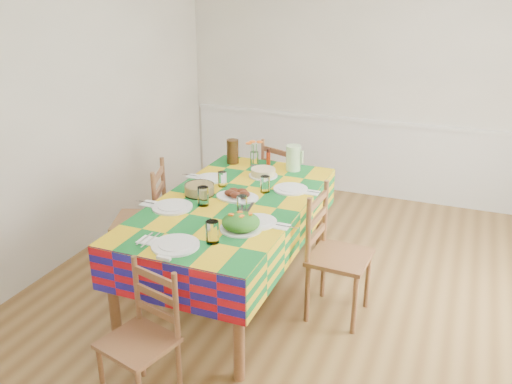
{
  "coord_description": "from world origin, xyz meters",
  "views": [
    {
      "loc": [
        1.03,
        -3.63,
        2.44
      ],
      "look_at": [
        -0.42,
        -0.05,
        0.9
      ],
      "focal_mm": 38.0,
      "sensor_mm": 36.0,
      "label": 1
    }
  ],
  "objects_px": {
    "chair_near": "(143,339)",
    "chair_right": "(334,256)",
    "dining_table": "(232,212)",
    "chair_far": "(285,185)",
    "green_pitcher": "(293,158)",
    "chair_left": "(145,220)",
    "tea_pitcher": "(233,151)",
    "meat_platter": "(237,195)"
  },
  "relations": [
    {
      "from": "dining_table",
      "to": "chair_near",
      "type": "relative_size",
      "value": 2.37
    },
    {
      "from": "chair_left",
      "to": "dining_table",
      "type": "bearing_deg",
      "value": 68.84
    },
    {
      "from": "chair_right",
      "to": "dining_table",
      "type": "bearing_deg",
      "value": 93.07
    },
    {
      "from": "chair_near",
      "to": "chair_right",
      "type": "height_order",
      "value": "chair_right"
    },
    {
      "from": "meat_platter",
      "to": "chair_far",
      "type": "bearing_deg",
      "value": 91.34
    },
    {
      "from": "dining_table",
      "to": "chair_far",
      "type": "relative_size",
      "value": 2.2
    },
    {
      "from": "dining_table",
      "to": "chair_left",
      "type": "height_order",
      "value": "chair_left"
    },
    {
      "from": "chair_far",
      "to": "chair_near",
      "type": "bearing_deg",
      "value": 111.57
    },
    {
      "from": "chair_far",
      "to": "chair_left",
      "type": "relative_size",
      "value": 0.95
    },
    {
      "from": "green_pitcher",
      "to": "chair_far",
      "type": "height_order",
      "value": "green_pitcher"
    },
    {
      "from": "dining_table",
      "to": "chair_far",
      "type": "height_order",
      "value": "chair_far"
    },
    {
      "from": "chair_left",
      "to": "chair_right",
      "type": "bearing_deg",
      "value": 69.46
    },
    {
      "from": "chair_near",
      "to": "meat_platter",
      "type": "bearing_deg",
      "value": 104.15
    },
    {
      "from": "meat_platter",
      "to": "chair_right",
      "type": "xyz_separation_m",
      "value": [
        0.82,
        -0.07,
        -0.34
      ]
    },
    {
      "from": "dining_table",
      "to": "chair_far",
      "type": "bearing_deg",
      "value": 90.68
    },
    {
      "from": "dining_table",
      "to": "chair_far",
      "type": "xyz_separation_m",
      "value": [
        -0.02,
        1.32,
        -0.25
      ]
    },
    {
      "from": "dining_table",
      "to": "chair_left",
      "type": "bearing_deg",
      "value": 178.91
    },
    {
      "from": "chair_near",
      "to": "dining_table",
      "type": "bearing_deg",
      "value": 104.73
    },
    {
      "from": "tea_pitcher",
      "to": "chair_far",
      "type": "height_order",
      "value": "tea_pitcher"
    },
    {
      "from": "chair_near",
      "to": "chair_left",
      "type": "bearing_deg",
      "value": 136.59
    },
    {
      "from": "green_pitcher",
      "to": "chair_near",
      "type": "relative_size",
      "value": 0.26
    },
    {
      "from": "chair_near",
      "to": "chair_left",
      "type": "distance_m",
      "value": 1.58
    },
    {
      "from": "chair_left",
      "to": "chair_right",
      "type": "distance_m",
      "value": 1.67
    },
    {
      "from": "tea_pitcher",
      "to": "chair_near",
      "type": "height_order",
      "value": "tea_pitcher"
    },
    {
      "from": "chair_far",
      "to": "tea_pitcher",
      "type": "bearing_deg",
      "value": 73.77
    },
    {
      "from": "meat_platter",
      "to": "green_pitcher",
      "type": "distance_m",
      "value": 0.83
    },
    {
      "from": "tea_pitcher",
      "to": "chair_far",
      "type": "distance_m",
      "value": 0.75
    },
    {
      "from": "green_pitcher",
      "to": "tea_pitcher",
      "type": "xyz_separation_m",
      "value": [
        -0.59,
        -0.02,
        -0.0
      ]
    },
    {
      "from": "green_pitcher",
      "to": "chair_near",
      "type": "distance_m",
      "value": 2.26
    },
    {
      "from": "dining_table",
      "to": "tea_pitcher",
      "type": "bearing_deg",
      "value": 113.89
    },
    {
      "from": "tea_pitcher",
      "to": "chair_far",
      "type": "xyz_separation_m",
      "value": [
        0.36,
        0.47,
        -0.46
      ]
    },
    {
      "from": "meat_platter",
      "to": "chair_left",
      "type": "height_order",
      "value": "chair_left"
    },
    {
      "from": "chair_near",
      "to": "chair_left",
      "type": "height_order",
      "value": "chair_left"
    },
    {
      "from": "chair_near",
      "to": "chair_far",
      "type": "xyz_separation_m",
      "value": [
        -0.03,
        2.64,
        0.03
      ]
    },
    {
      "from": "chair_near",
      "to": "chair_right",
      "type": "distance_m",
      "value": 1.56
    },
    {
      "from": "dining_table",
      "to": "chair_left",
      "type": "xyz_separation_m",
      "value": [
        -0.84,
        0.02,
        -0.23
      ]
    },
    {
      "from": "green_pitcher",
      "to": "tea_pitcher",
      "type": "relative_size",
      "value": 1.01
    },
    {
      "from": "tea_pitcher",
      "to": "meat_platter",
      "type": "bearing_deg",
      "value": -63.35
    },
    {
      "from": "dining_table",
      "to": "meat_platter",
      "type": "xyz_separation_m",
      "value": [
        0.01,
        0.07,
        0.12
      ]
    },
    {
      "from": "meat_platter",
      "to": "chair_left",
      "type": "distance_m",
      "value": 0.92
    },
    {
      "from": "chair_right",
      "to": "chair_left",
      "type": "bearing_deg",
      "value": 92.45
    },
    {
      "from": "chair_right",
      "to": "chair_near",
      "type": "bearing_deg",
      "value": 151.07
    }
  ]
}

